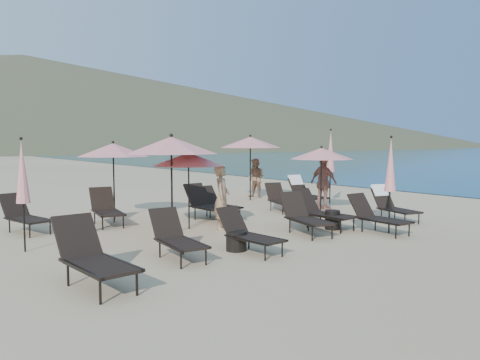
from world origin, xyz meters
TOP-DOWN VIEW (x-y plane):
  - ground at (0.00, 0.00)m, footprint 800.00×800.00m
  - volcanic_headland at (71.37, 302.62)m, footprint 690.00×690.00m
  - lounger_0 at (-6.08, -0.65)m, footprint 0.84×1.86m
  - lounger_1 at (-4.18, 0.11)m, footprint 0.74×1.63m
  - lounger_2 at (-2.77, -0.33)m, footprint 0.72×1.57m
  - lounger_3 at (0.43, 0.64)m, footprint 0.76×1.75m
  - lounger_4 at (1.05, -0.61)m, footprint 0.67×1.62m
  - lounger_5 at (2.92, 0.27)m, footprint 0.96×1.68m
  - lounger_6 at (-5.90, 4.70)m, footprint 0.99×1.73m
  - lounger_7 at (-3.86, 4.54)m, footprint 0.90×1.76m
  - lounger_8 at (-1.23, 3.50)m, footprint 0.79×1.80m
  - lounger_9 at (-0.66, 3.84)m, footprint 0.70×1.58m
  - lounger_10 at (1.58, 3.52)m, footprint 1.04×1.64m
  - lounger_11 at (3.20, 4.04)m, footprint 0.85×1.75m
  - lounger_12 at (-0.49, 0.36)m, footprint 1.04×1.80m
  - umbrella_open_0 at (-3.09, 2.26)m, footprint 2.27×2.27m
  - umbrella_open_1 at (-2.40, 2.62)m, footprint 1.89×1.89m
  - umbrella_open_2 at (2.34, 2.47)m, footprint 1.97×1.97m
  - umbrella_open_3 at (-3.33, 5.28)m, footprint 2.12×2.12m
  - umbrella_open_4 at (2.59, 6.38)m, footprint 2.35×2.35m
  - umbrella_closed_0 at (1.30, -0.79)m, footprint 0.28×0.28m
  - umbrella_closed_1 at (4.31, 3.87)m, footprint 0.32×0.32m
  - umbrella_closed_2 at (-6.38, 2.47)m, footprint 0.27×0.27m
  - side_table_0 at (-2.88, -0.06)m, footprint 0.43×0.43m
  - side_table_1 at (0.51, 0.35)m, footprint 0.38×0.38m
  - beachgoer_a at (-1.75, 2.07)m, footprint 0.70×0.71m
  - beachgoer_b at (3.32, 6.93)m, footprint 0.80×0.91m
  - beachgoer_c at (2.99, 2.96)m, footprint 0.50×1.07m

SIDE VIEW (x-z plane):
  - ground at x=0.00m, z-range 0.00..0.00m
  - side_table_0 at x=-2.88m, z-range 0.00..0.41m
  - side_table_1 at x=0.51m, z-range 0.00..0.49m
  - lounger_2 at x=-2.77m, z-range -0.03..0.85m
  - lounger_10 at x=1.58m, z-range -0.03..0.86m
  - lounger_9 at x=-0.66m, z-range -0.03..0.86m
  - lounger_1 at x=-4.18m, z-range -0.03..0.88m
  - lounger_4 at x=1.05m, z-range -0.03..0.89m
  - lounger_6 at x=-5.90m, z-range -0.03..0.91m
  - lounger_7 at x=-3.86m, z-range -0.03..0.94m
  - lounger_12 at x=-0.49m, z-range -0.03..0.94m
  - lounger_3 at x=0.43m, z-range -0.03..0.95m
  - lounger_5 at x=2.92m, z-range -0.02..0.97m
  - lounger_8 at x=-1.23m, z-range -0.03..0.98m
  - lounger_0 at x=-6.08m, z-range -0.03..1.01m
  - lounger_11 at x=3.20m, z-range -0.02..1.03m
  - beachgoer_b at x=3.32m, z-range 0.00..1.58m
  - beachgoer_a at x=-1.75m, z-range 0.00..1.65m
  - beachgoer_c at x=2.99m, z-range 0.00..1.78m
  - umbrella_closed_2 at x=-6.38m, z-range 0.46..2.80m
  - umbrella_closed_0 at x=1.30m, z-range 0.47..2.87m
  - umbrella_open_1 at x=-2.40m, z-range 0.78..2.82m
  - umbrella_open_2 at x=2.34m, z-range 0.82..2.94m
  - umbrella_closed_1 at x=4.31m, z-range 0.53..3.26m
  - umbrella_open_3 at x=-3.33m, z-range 0.87..3.15m
  - umbrella_open_0 at x=-3.09m, z-range 0.94..3.38m
  - umbrella_open_4 at x=2.59m, z-range 0.97..3.50m
  - volcanic_headland at x=71.37m, z-range -1.01..53.99m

